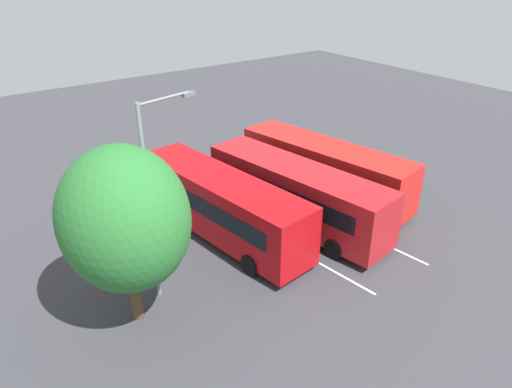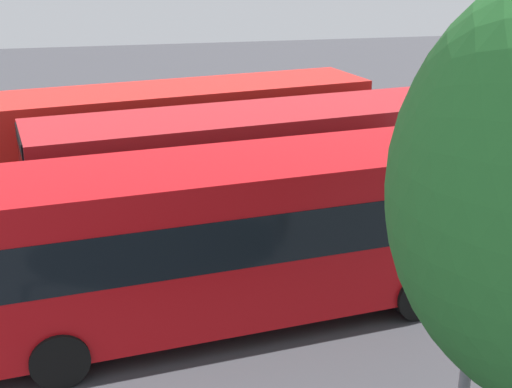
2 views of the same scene
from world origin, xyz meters
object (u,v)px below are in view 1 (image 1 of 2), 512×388
at_px(bus_center_right, 221,204).
at_px(depot_tree, 124,219).
at_px(street_lamp, 153,191).
at_px(bus_far_left, 324,168).
at_px(pedestrian, 196,166).
at_px(bus_center_left, 296,193).

bearing_deg(bus_center_right, depot_tree, 111.34).
bearing_deg(street_lamp, bus_far_left, -0.50).
bearing_deg(pedestrian, depot_tree, -47.02).
bearing_deg(bus_center_left, street_lamp, 88.79).
bearing_deg(pedestrian, bus_far_left, 30.78).
distance_m(bus_far_left, depot_tree, 13.60).
bearing_deg(pedestrian, bus_center_left, 4.68).
bearing_deg(depot_tree, bus_far_left, -75.54).
distance_m(bus_center_right, depot_tree, 7.21).
xyz_separation_m(bus_far_left, bus_center_right, (-0.14, 7.03, 0.00)).
relative_size(bus_center_left, depot_tree, 1.52).
height_order(bus_center_left, pedestrian, bus_center_left).
bearing_deg(bus_far_left, street_lamp, 92.10).
bearing_deg(street_lamp, depot_tree, -163.09).
bearing_deg(bus_center_right, street_lamp, 110.94).
bearing_deg(pedestrian, street_lamp, -43.78).
distance_m(bus_far_left, bus_center_right, 7.03).
bearing_deg(bus_center_right, pedestrian, -25.54).
xyz_separation_m(bus_center_left, street_lamp, (-1.09, 8.10, 2.94)).
relative_size(pedestrian, depot_tree, 0.22).
height_order(bus_center_left, bus_center_right, same).
height_order(pedestrian, depot_tree, depot_tree).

